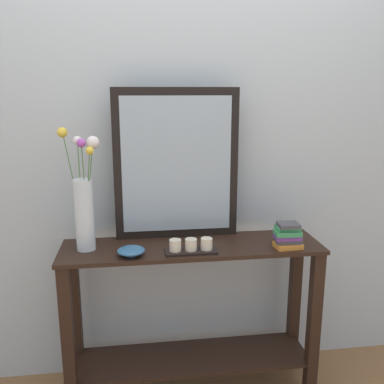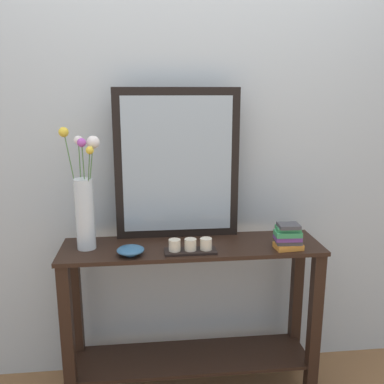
# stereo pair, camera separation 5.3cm
# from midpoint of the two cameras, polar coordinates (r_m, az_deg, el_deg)

# --- Properties ---
(wall_back) EXTENTS (6.40, 0.08, 2.70)m
(wall_back) POSITION_cam_midpoint_polar(r_m,az_deg,el_deg) (2.27, -1.68, 7.84)
(wall_back) COLOR #B2BCC1
(wall_back) RESTS_ON ground
(console_table) EXTENTS (1.28, 0.34, 0.83)m
(console_table) POSITION_cam_midpoint_polar(r_m,az_deg,el_deg) (2.25, -0.70, -15.19)
(console_table) COLOR black
(console_table) RESTS_ON ground
(mirror_leaning) EXTENTS (0.63, 0.03, 0.76)m
(mirror_leaning) POSITION_cam_midpoint_polar(r_m,az_deg,el_deg) (2.14, -2.80, 3.69)
(mirror_leaning) COLOR black
(mirror_leaning) RESTS_ON console_table
(tall_vase_left) EXTENTS (0.20, 0.21, 0.57)m
(tall_vase_left) POSITION_cam_midpoint_polar(r_m,az_deg,el_deg) (2.06, -15.01, -1.49)
(tall_vase_left) COLOR silver
(tall_vase_left) RESTS_ON console_table
(candle_tray) EXTENTS (0.24, 0.09, 0.07)m
(candle_tray) POSITION_cam_midpoint_polar(r_m,az_deg,el_deg) (2.01, -0.90, -7.38)
(candle_tray) COLOR black
(candle_tray) RESTS_ON console_table
(decorative_bowl) EXTENTS (0.13, 0.13, 0.04)m
(decorative_bowl) POSITION_cam_midpoint_polar(r_m,az_deg,el_deg) (1.99, -8.95, -7.80)
(decorative_bowl) COLOR #2D5B84
(decorative_bowl) RESTS_ON console_table
(book_stack) EXTENTS (0.14, 0.10, 0.13)m
(book_stack) POSITION_cam_midpoint_polar(r_m,az_deg,el_deg) (2.09, 12.04, -5.79)
(book_stack) COLOR orange
(book_stack) RESTS_ON console_table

